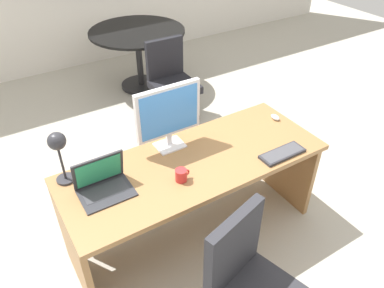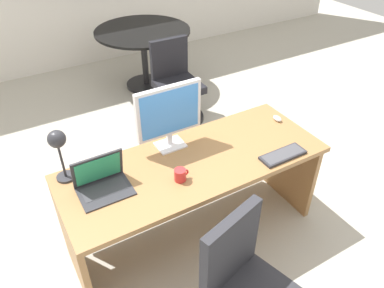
% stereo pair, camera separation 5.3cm
% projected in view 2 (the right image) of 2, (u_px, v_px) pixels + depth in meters
% --- Properties ---
extents(ground, '(12.00, 12.00, 0.00)m').
position_uv_depth(ground, '(124.00, 139.00, 4.04)').
color(ground, '#B7B2A3').
extents(desk, '(1.85, 0.72, 0.74)m').
position_uv_depth(desk, '(191.00, 179.00, 2.71)').
color(desk, '#9E7042').
rests_on(desk, ground).
extents(monitor, '(0.48, 0.16, 0.48)m').
position_uv_depth(monitor, '(169.00, 113.00, 2.53)').
color(monitor, silver).
rests_on(monitor, desk).
extents(laptop, '(0.32, 0.24, 0.23)m').
position_uv_depth(laptop, '(101.00, 178.00, 2.30)').
color(laptop, '#2D2D33').
rests_on(laptop, desk).
extents(keyboard, '(0.34, 0.12, 0.02)m').
position_uv_depth(keyboard, '(283.00, 155.00, 2.59)').
color(keyboard, '#2D2D33').
rests_on(keyboard, desk).
extents(mouse, '(0.05, 0.08, 0.04)m').
position_uv_depth(mouse, '(277.00, 118.00, 2.95)').
color(mouse, silver).
rests_on(mouse, desk).
extents(desk_lamp, '(0.12, 0.14, 0.38)m').
position_uv_depth(desk_lamp, '(58.00, 145.00, 2.23)').
color(desk_lamp, '#2D2D33').
rests_on(desk_lamp, desk).
extents(coffee_mug, '(0.10, 0.08, 0.08)m').
position_uv_depth(coffee_mug, '(180.00, 175.00, 2.37)').
color(coffee_mug, red).
rests_on(coffee_mug, desk).
extents(meeting_table, '(1.18, 1.18, 0.76)m').
position_uv_depth(meeting_table, '(143.00, 44.00, 4.69)').
color(meeting_table, black).
rests_on(meeting_table, ground).
extents(meeting_chair_near, '(0.56, 0.56, 0.89)m').
position_uv_depth(meeting_chair_near, '(176.00, 89.00, 4.19)').
color(meeting_chair_near, black).
rests_on(meeting_chair_near, ground).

